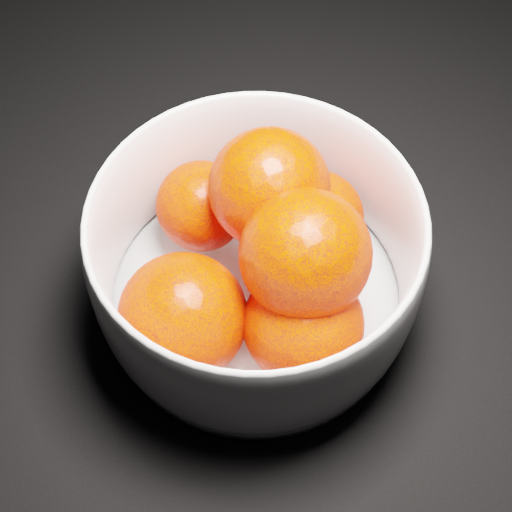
{
  "coord_description": "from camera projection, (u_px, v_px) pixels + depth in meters",
  "views": [
    {
      "loc": [
        -0.22,
        -0.2,
        0.45
      ],
      "look_at": [
        -0.23,
        0.05,
        0.06
      ],
      "focal_mm": 50.0,
      "sensor_mm": 36.0,
      "label": 1
    }
  ],
  "objects": [
    {
      "name": "bowl",
      "position": [
        256.0,
        260.0,
        0.47
      ],
      "size": [
        0.22,
        0.22,
        0.11
      ],
      "rotation": [
        0.0,
        0.0,
        0.09
      ],
      "color": "silver",
      "rests_on": "ground"
    },
    {
      "name": "orange_pile",
      "position": [
        261.0,
        258.0,
        0.46
      ],
      "size": [
        0.16,
        0.16,
        0.13
      ],
      "color": "#FF2300",
      "rests_on": "bowl"
    }
  ]
}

